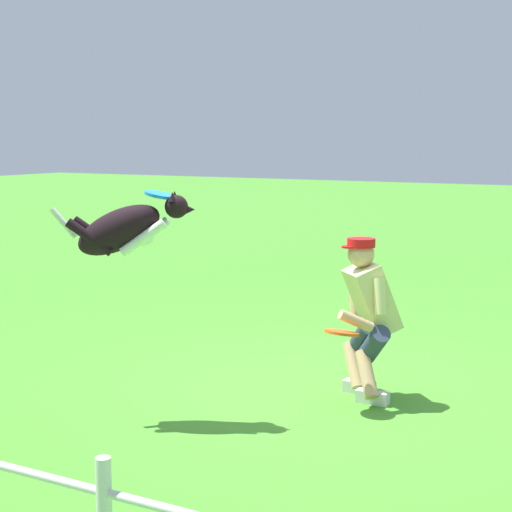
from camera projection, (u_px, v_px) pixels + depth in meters
ground_plane at (311, 392)px, 7.00m from camera, size 60.00×60.00×0.00m
person at (367, 313)px, 6.73m from camera, size 0.57×0.70×1.29m
dog at (125, 229)px, 6.16m from camera, size 0.98×0.58×0.55m
frisbee_flying at (160, 195)px, 6.17m from camera, size 0.25×0.25×0.07m
frisbee_held at (342, 333)px, 6.43m from camera, size 0.37×0.37×0.08m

